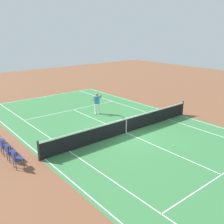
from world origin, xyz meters
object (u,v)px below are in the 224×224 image
(tennis_player_near, at_px, (97,102))
(spectator_chair_0, at_px, (16,158))
(tennis_ball, at_px, (174,146))
(spectator_chair_2, at_px, (4,146))
(tennis_net, at_px, (126,126))
(spectator_chair_1, at_px, (10,152))

(tennis_player_near, bearing_deg, spectator_chair_0, 118.94)
(tennis_ball, distance_m, spectator_chair_2, 9.09)
(tennis_player_near, relative_size, spectator_chair_0, 1.93)
(tennis_net, distance_m, spectator_chair_1, 6.96)
(tennis_player_near, xyz_separation_m, spectator_chair_0, (-4.31, 7.79, -0.41))
(spectator_chair_0, bearing_deg, tennis_net, -89.89)
(tennis_ball, height_order, spectator_chair_1, spectator_chair_1)
(spectator_chair_0, xyz_separation_m, spectator_chair_1, (0.89, 0.00, 0.00))
(tennis_net, xyz_separation_m, spectator_chair_1, (0.88, 6.91, 0.03))
(tennis_player_near, height_order, spectator_chair_1, tennis_player_near)
(tennis_ball, relative_size, spectator_chair_0, 0.08)
(spectator_chair_0, xyz_separation_m, spectator_chair_2, (1.78, 0.00, 0.00))
(tennis_ball, bearing_deg, tennis_player_near, -1.36)
(tennis_net, bearing_deg, tennis_ball, -167.37)
(tennis_net, distance_m, spectator_chair_2, 7.13)
(spectator_chair_0, distance_m, spectator_chair_1, 0.89)
(spectator_chair_0, bearing_deg, tennis_player_near, -61.06)
(tennis_ball, distance_m, spectator_chair_0, 8.26)
(tennis_net, bearing_deg, spectator_chair_2, 75.62)
(tennis_net, relative_size, spectator_chair_2, 13.30)
(tennis_player_near, xyz_separation_m, spectator_chair_1, (-3.42, 7.79, -0.41))
(tennis_ball, height_order, spectator_chair_0, spectator_chair_0)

